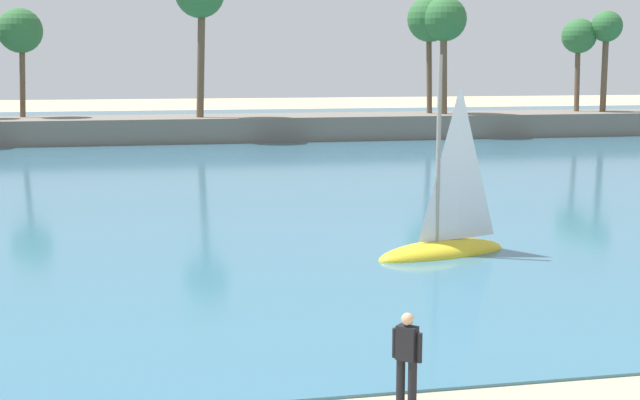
{
  "coord_description": "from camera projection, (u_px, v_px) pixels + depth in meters",
  "views": [
    {
      "loc": [
        -1.32,
        -6.12,
        5.73
      ],
      "look_at": [
        2.37,
        12.16,
        2.71
      ],
      "focal_mm": 48.09,
      "sensor_mm": 36.0,
      "label": 1
    }
  ],
  "objects": [
    {
      "name": "person_at_waterline",
      "position": [
        407.0,
        358.0,
        14.14
      ],
      "size": [
        0.41,
        0.42,
        1.67
      ],
      "color": "black",
      "rests_on": "ground"
    },
    {
      "name": "sailboat_near_shore",
      "position": [
        445.0,
        235.0,
        25.46
      ],
      "size": [
        4.54,
        2.42,
        6.31
      ],
      "color": "yellow",
      "rests_on": "sea"
    },
    {
      "name": "palm_headland",
      "position": [
        182.0,
        104.0,
        61.8
      ],
      "size": [
        82.12,
        6.12,
        12.23
      ],
      "color": "slate",
      "rests_on": "ground"
    },
    {
      "name": "sea",
      "position": [
        168.0,
        147.0,
        57.54
      ],
      "size": [
        220.0,
        89.28,
        0.06
      ],
      "primitive_type": "cube",
      "color": "#386B84",
      "rests_on": "ground"
    }
  ]
}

